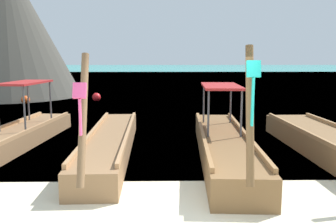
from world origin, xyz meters
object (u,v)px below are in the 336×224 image
object	(u,v)px
mooring_buoy_far	(25,100)
longtail_boat_orange_ribbon	(326,142)
karst_rock	(5,27)
longtail_boat_red_ribbon	(16,136)
longtail_boat_pink_ribbon	(111,143)
mooring_buoy_near	(96,97)
longtail_boat_turquoise_ribbon	(223,145)

from	to	relation	value
mooring_buoy_far	longtail_boat_orange_ribbon	bearing A→B (deg)	-41.52
longtail_boat_orange_ribbon	karst_rock	distance (m)	20.90
longtail_boat_red_ribbon	mooring_buoy_far	size ratio (longest dim) A/B	14.63
longtail_boat_orange_ribbon	mooring_buoy_far	size ratio (longest dim) A/B	13.76
longtail_boat_pink_ribbon	longtail_boat_orange_ribbon	xyz separation A→B (m)	(5.62, -0.02, 0.01)
karst_rock	longtail_boat_red_ribbon	bearing A→B (deg)	-66.74
karst_rock	mooring_buoy_near	size ratio (longest dim) A/B	20.19
mooring_buoy_far	longtail_boat_red_ribbon	bearing A→B (deg)	-71.05
longtail_boat_red_ribbon	mooring_buoy_near	bearing A→B (deg)	88.08
longtail_boat_red_ribbon	longtail_boat_orange_ribbon	xyz separation A→B (m)	(8.38, -0.82, -0.01)
longtail_boat_pink_ribbon	karst_rock	bearing A→B (deg)	120.75
longtail_boat_turquoise_ribbon	longtail_boat_pink_ribbon	bearing A→B (deg)	171.09
longtail_boat_red_ribbon	longtail_boat_turquoise_ribbon	world-z (taller)	longtail_boat_turquoise_ribbon
mooring_buoy_near	mooring_buoy_far	distance (m)	3.80
mooring_buoy_near	mooring_buoy_far	xyz separation A→B (m)	(-3.61, -1.17, -0.01)
longtail_boat_turquoise_ribbon	mooring_buoy_near	distance (m)	13.01
longtail_boat_orange_ribbon	mooring_buoy_far	distance (m)	15.53
longtail_boat_orange_ribbon	mooring_buoy_near	size ratio (longest dim) A/B	13.05
longtail_boat_pink_ribbon	longtail_boat_orange_ribbon	bearing A→B (deg)	-0.22
longtail_boat_orange_ribbon	mooring_buoy_near	world-z (taller)	longtail_boat_orange_ribbon
longtail_boat_red_ribbon	longtail_boat_orange_ribbon	size ratio (longest dim) A/B	1.06
longtail_boat_pink_ribbon	mooring_buoy_far	distance (m)	11.91
longtail_boat_orange_ribbon	karst_rock	world-z (taller)	karst_rock
longtail_boat_red_ribbon	longtail_boat_orange_ribbon	bearing A→B (deg)	-5.60
mooring_buoy_near	longtail_boat_red_ribbon	bearing A→B (deg)	-91.92
mooring_buoy_near	mooring_buoy_far	size ratio (longest dim) A/B	1.05
karst_rock	mooring_buoy_far	world-z (taller)	karst_rock
longtail_boat_red_ribbon	mooring_buoy_far	distance (m)	10.02
longtail_boat_pink_ribbon	mooring_buoy_far	xyz separation A→B (m)	(-6.01, 10.27, -0.05)
longtail_boat_red_ribbon	mooring_buoy_far	bearing A→B (deg)	108.95
longtail_boat_orange_ribbon	mooring_buoy_far	xyz separation A→B (m)	(-11.63, 10.30, -0.06)
longtail_boat_pink_ribbon	longtail_boat_turquoise_ribbon	bearing A→B (deg)	-8.91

